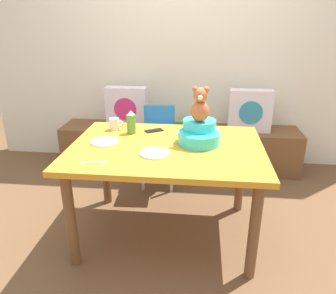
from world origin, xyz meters
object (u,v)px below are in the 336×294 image
Objects in this scene: highchair at (159,136)px; coffee_mug at (115,124)px; infant_seat_teal at (199,134)px; book_stack at (187,124)px; dinner_plate_far at (105,142)px; pillow_floral_left at (127,107)px; teddy_bear at (200,105)px; pillow_floral_right at (250,111)px; ketchup_bottle at (131,123)px; dining_table at (167,158)px; cell_phone at (154,131)px; dinner_plate_near at (155,153)px.

coffee_mug reaches higher than highchair.
infant_seat_teal is 2.75× the size of coffee_mug.
dinner_plate_far is (-0.54, -1.23, 0.24)m from book_stack.
book_stack is at bearing 1.83° from pillow_floral_left.
highchair is 0.96m from teddy_bear.
ketchup_bottle reaches higher than pillow_floral_right.
highchair reaches higher than dinner_plate_far.
dining_table reaches higher than book_stack.
highchair is 3.95× the size of dinner_plate_far.
cell_phone is at bearing -0.05° from coffee_mug.
cell_phone is at bearing 22.48° from ketchup_bottle.
pillow_floral_right and infant_seat_teal have the same top height.
dinner_plate_near is (-0.29, -0.24, -0.27)m from teddy_bear.
dinner_plate_near is (0.10, -0.96, 0.22)m from highchair.
dining_table is 7.35× the size of ketchup_bottle.
highchair is 5.49× the size of cell_phone.
infant_seat_teal reaches higher than dinner_plate_far.
teddy_bear is at bearing -83.20° from book_stack.
book_stack is at bearing 83.95° from dinner_plate_near.
ketchup_bottle is at bearing 141.91° from dining_table.
dinner_plate_near is (0.51, -1.38, 0.07)m from pillow_floral_left.
dinner_plate_far is (-0.45, 0.01, 0.10)m from dining_table.
dining_table is at bearing -121.32° from pillow_floral_right.
pillow_floral_left is 0.93m from coffee_mug.
dining_table is at bearing -78.32° from highchair.
dinner_plate_far is (-0.68, -0.07, -0.27)m from teddy_bear.
dinner_plate_near is at bearing -69.78° from pillow_floral_left.
book_stack is 0.99m from cell_phone.
ketchup_bottle is 0.28m from dinner_plate_far.
cell_phone is at bearing 113.79° from dining_table.
ketchup_bottle is (0.27, -0.98, 0.15)m from pillow_floral_left.
dining_table is 0.29m from infant_seat_teal.
dinner_plate_near is at bearing -96.05° from book_stack.
highchair is 0.64m from coffee_mug.
dinner_plate_far reaches higher than cell_phone.
cell_phone is (0.03, -0.50, 0.22)m from highchair.
dinner_plate_near is at bearing -120.24° from pillow_floral_right.
dinner_plate_near is at bearing -58.73° from ketchup_bottle.
dinner_plate_far reaches higher than dining_table.
coffee_mug is (-0.54, -0.94, 0.28)m from book_stack.
book_stack is 0.61× the size of infant_seat_teal.
dining_table is 0.44m from teddy_bear.
coffee_mug is at bearing 155.71° from ketchup_bottle.
highchair is 0.66m from ketchup_bottle.
teddy_bear reaches higher than pillow_floral_left.
pillow_floral_right reaches higher than dinner_plate_near.
pillow_floral_right is 1.70m from dinner_plate_far.
pillow_floral_right is at bearing -1.83° from book_stack.
ketchup_bottle is at bearing -103.32° from highchair.
highchair is 4.27× the size of ketchup_bottle.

